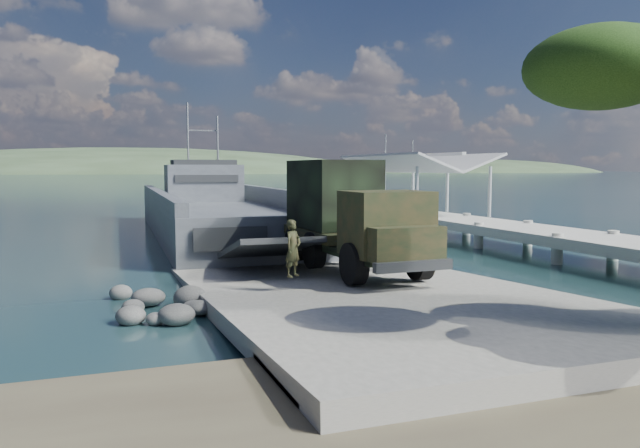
{
  "coord_description": "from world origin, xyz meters",
  "views": [
    {
      "loc": [
        -8.02,
        -18.19,
        4.26
      ],
      "look_at": [
        0.87,
        6.0,
        1.96
      ],
      "focal_mm": 35.0,
      "sensor_mm": 36.0,
      "label": 1
    }
  ],
  "objects": [
    {
      "name": "ground",
      "position": [
        0.0,
        0.0,
        0.0
      ],
      "size": [
        1400.0,
        1400.0,
        0.0
      ],
      "primitive_type": "plane",
      "color": "#1B4041",
      "rests_on": "ground"
    },
    {
      "name": "boat_ramp",
      "position": [
        0.0,
        -1.0,
        0.25
      ],
      "size": [
        10.0,
        18.0,
        0.5
      ],
      "primitive_type": "cube",
      "color": "gray",
      "rests_on": "ground"
    },
    {
      "name": "shoreline_rocks",
      "position": [
        -6.2,
        0.5,
        0.0
      ],
      "size": [
        3.2,
        5.6,
        0.9
      ],
      "primitive_type": null,
      "color": "#4D4D4B",
      "rests_on": "ground"
    },
    {
      "name": "distant_headlands",
      "position": [
        50.0,
        560.0,
        0.0
      ],
      "size": [
        1000.0,
        240.0,
        48.0
      ],
      "primitive_type": null,
      "color": "#34482D",
      "rests_on": "ground"
    },
    {
      "name": "pier",
      "position": [
        13.0,
        18.77,
        1.6
      ],
      "size": [
        6.4,
        44.0,
        6.1
      ],
      "color": "#B1B0A6",
      "rests_on": "ground"
    },
    {
      "name": "landing_craft",
      "position": [
        0.03,
        21.64,
        0.83
      ],
      "size": [
        9.79,
        34.5,
        10.16
      ],
      "rotation": [
        0.0,
        0.0,
        -0.04
      ],
      "color": "#494F56",
      "rests_on": "ground"
    },
    {
      "name": "military_truck",
      "position": [
        1.03,
        3.27,
        2.53
      ],
      "size": [
        3.07,
        8.87,
        4.08
      ],
      "rotation": [
        0.0,
        0.0,
        0.02
      ],
      "color": "black",
      "rests_on": "boat_ramp"
    },
    {
      "name": "soldier",
      "position": [
        -2.17,
        0.16,
        1.39
      ],
      "size": [
        0.78,
        0.73,
        1.78
      ],
      "primitive_type": "imported",
      "rotation": [
        0.0,
        0.0,
        0.64
      ],
      "color": "black",
      "rests_on": "boat_ramp"
    },
    {
      "name": "sailboat_near",
      "position": [
        16.05,
        30.58,
        0.4
      ],
      "size": [
        3.46,
        6.37,
        7.45
      ],
      "rotation": [
        0.0,
        0.0,
        0.29
      ],
      "color": "silver",
      "rests_on": "ground"
    },
    {
      "name": "sailboat_far",
      "position": [
        19.57,
        32.39,
        0.38
      ],
      "size": [
        3.61,
        6.0,
        7.04
      ],
      "rotation": [
        0.0,
        0.0,
        -0.36
      ],
      "color": "silver",
      "rests_on": "ground"
    }
  ]
}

